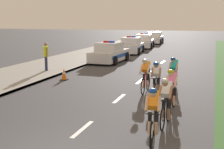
{
  "coord_description": "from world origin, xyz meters",
  "views": [
    {
      "loc": [
        3.64,
        -6.68,
        3.27
      ],
      "look_at": [
        -0.1,
        5.54,
        1.1
      ],
      "focal_mm": 53.97,
      "sensor_mm": 36.0,
      "label": 1
    }
  ],
  "objects_px": {
    "police_car_furthest": "(155,38)",
    "police_car_third": "(144,42)",
    "cyclist_third": "(172,89)",
    "cyclist_sixth": "(174,73)",
    "police_car_second": "(131,46)",
    "cyclist_fifth": "(146,75)",
    "cyclist_second": "(166,101)",
    "police_car_nearest": "(110,53)",
    "cyclist_fourth": "(156,79)",
    "cyclist_lead": "(153,114)",
    "traffic_cone_near": "(64,74)",
    "spectator_closest": "(46,55)"
  },
  "relations": [
    {
      "from": "police_car_nearest",
      "to": "police_car_second",
      "type": "height_order",
      "value": "same"
    },
    {
      "from": "cyclist_fourth",
      "to": "police_car_second",
      "type": "xyz_separation_m",
      "value": [
        -5.15,
        16.73,
        -0.11
      ]
    },
    {
      "from": "cyclist_lead",
      "to": "police_car_second",
      "type": "bearing_deg",
      "value": 105.22
    },
    {
      "from": "cyclist_fourth",
      "to": "traffic_cone_near",
      "type": "height_order",
      "value": "cyclist_fourth"
    },
    {
      "from": "cyclist_fifth",
      "to": "police_car_second",
      "type": "height_order",
      "value": "police_car_second"
    },
    {
      "from": "cyclist_lead",
      "to": "cyclist_second",
      "type": "distance_m",
      "value": 1.46
    },
    {
      "from": "cyclist_lead",
      "to": "cyclist_fourth",
      "type": "xyz_separation_m",
      "value": [
        -0.77,
        5.02,
        0.0
      ]
    },
    {
      "from": "cyclist_fifth",
      "to": "traffic_cone_near",
      "type": "distance_m",
      "value": 5.04
    },
    {
      "from": "cyclist_lead",
      "to": "police_car_third",
      "type": "distance_m",
      "value": 28.18
    },
    {
      "from": "police_car_second",
      "to": "police_car_third",
      "type": "bearing_deg",
      "value": 90.0
    },
    {
      "from": "cyclist_second",
      "to": "police_car_nearest",
      "type": "height_order",
      "value": "police_car_nearest"
    },
    {
      "from": "police_car_second",
      "to": "cyclist_lead",
      "type": "bearing_deg",
      "value": -74.78
    },
    {
      "from": "cyclist_fifth",
      "to": "cyclist_fourth",
      "type": "bearing_deg",
      "value": -54.21
    },
    {
      "from": "cyclist_third",
      "to": "spectator_closest",
      "type": "height_order",
      "value": "spectator_closest"
    },
    {
      "from": "cyclist_third",
      "to": "police_car_furthest",
      "type": "bearing_deg",
      "value": 100.97
    },
    {
      "from": "cyclist_sixth",
      "to": "police_car_nearest",
      "type": "bearing_deg",
      "value": 124.48
    },
    {
      "from": "cyclist_third",
      "to": "cyclist_fourth",
      "type": "xyz_separation_m",
      "value": [
        -0.85,
        1.8,
        0.0
      ]
    },
    {
      "from": "cyclist_lead",
      "to": "police_car_furthest",
      "type": "xyz_separation_m",
      "value": [
        -5.92,
        34.19,
        -0.11
      ]
    },
    {
      "from": "cyclist_fourth",
      "to": "police_car_furthest",
      "type": "height_order",
      "value": "police_car_furthest"
    },
    {
      "from": "police_car_second",
      "to": "police_car_furthest",
      "type": "bearing_deg",
      "value": 90.0
    },
    {
      "from": "cyclist_lead",
      "to": "police_car_third",
      "type": "relative_size",
      "value": 0.38
    },
    {
      "from": "police_car_second",
      "to": "police_car_third",
      "type": "relative_size",
      "value": 0.99
    },
    {
      "from": "cyclist_lead",
      "to": "cyclist_fifth",
      "type": "height_order",
      "value": "same"
    },
    {
      "from": "cyclist_sixth",
      "to": "cyclist_third",
      "type": "bearing_deg",
      "value": -84.3
    },
    {
      "from": "police_car_second",
      "to": "spectator_closest",
      "type": "bearing_deg",
      "value": -100.49
    },
    {
      "from": "police_car_nearest",
      "to": "cyclist_fifth",
      "type": "bearing_deg",
      "value": -63.68
    },
    {
      "from": "police_car_furthest",
      "to": "police_car_third",
      "type": "bearing_deg",
      "value": -89.99
    },
    {
      "from": "cyclist_lead",
      "to": "cyclist_fourth",
      "type": "relative_size",
      "value": 1.0
    },
    {
      "from": "cyclist_third",
      "to": "cyclist_fifth",
      "type": "relative_size",
      "value": 1.0
    },
    {
      "from": "police_car_furthest",
      "to": "spectator_closest",
      "type": "xyz_separation_m",
      "value": [
        -2.26,
        -24.66,
        0.4
      ]
    },
    {
      "from": "cyclist_second",
      "to": "cyclist_sixth",
      "type": "distance_m",
      "value": 5.39
    },
    {
      "from": "cyclist_second",
      "to": "cyclist_sixth",
      "type": "xyz_separation_m",
      "value": [
        -0.41,
        5.37,
        0.0
      ]
    },
    {
      "from": "cyclist_sixth",
      "to": "police_car_third",
      "type": "height_order",
      "value": "police_car_third"
    },
    {
      "from": "cyclist_sixth",
      "to": "cyclist_fifth",
      "type": "bearing_deg",
      "value": -139.43
    },
    {
      "from": "cyclist_second",
      "to": "cyclist_fourth",
      "type": "height_order",
      "value": "same"
    },
    {
      "from": "police_car_third",
      "to": "traffic_cone_near",
      "type": "height_order",
      "value": "police_car_third"
    },
    {
      "from": "cyclist_fifth",
      "to": "police_car_second",
      "type": "distance_m",
      "value": 16.51
    },
    {
      "from": "cyclist_second",
      "to": "cyclist_fourth",
      "type": "xyz_separation_m",
      "value": [
        -0.9,
        3.56,
        0.0
      ]
    },
    {
      "from": "cyclist_third",
      "to": "cyclist_sixth",
      "type": "height_order",
      "value": "same"
    },
    {
      "from": "cyclist_lead",
      "to": "police_car_second",
      "type": "relative_size",
      "value": 0.38
    },
    {
      "from": "police_car_furthest",
      "to": "spectator_closest",
      "type": "bearing_deg",
      "value": -95.24
    },
    {
      "from": "cyclist_fifth",
      "to": "police_car_furthest",
      "type": "height_order",
      "value": "police_car_furthest"
    },
    {
      "from": "cyclist_lead",
      "to": "cyclist_second",
      "type": "relative_size",
      "value": 1.0
    },
    {
      "from": "cyclist_fourth",
      "to": "police_car_nearest",
      "type": "xyz_separation_m",
      "value": [
        -5.15,
        10.02,
        -0.11
      ]
    },
    {
      "from": "cyclist_sixth",
      "to": "traffic_cone_near",
      "type": "xyz_separation_m",
      "value": [
        -5.83,
        0.75,
        -0.48
      ]
    },
    {
      "from": "police_car_second",
      "to": "traffic_cone_near",
      "type": "bearing_deg",
      "value": -90.75
    },
    {
      "from": "cyclist_lead",
      "to": "police_car_third",
      "type": "bearing_deg",
      "value": 102.12
    },
    {
      "from": "cyclist_fifth",
      "to": "police_car_nearest",
      "type": "height_order",
      "value": "police_car_nearest"
    },
    {
      "from": "police_car_third",
      "to": "traffic_cone_near",
      "type": "distance_m",
      "value": 19.98
    },
    {
      "from": "cyclist_third",
      "to": "police_car_second",
      "type": "height_order",
      "value": "police_car_second"
    }
  ]
}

